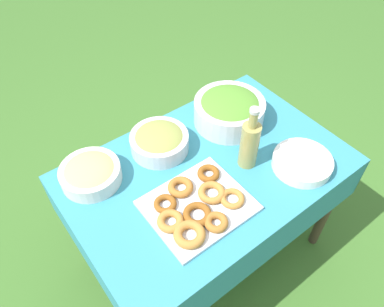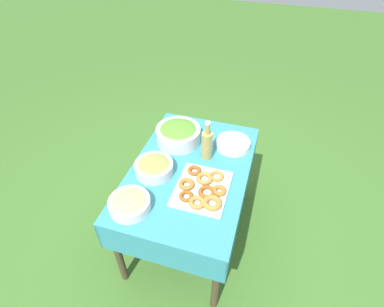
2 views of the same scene
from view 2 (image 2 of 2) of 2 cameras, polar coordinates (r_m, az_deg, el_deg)
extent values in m
plane|color=#3D6B28|center=(2.64, -0.35, -14.21)|extent=(14.00, 14.00, 0.00)
cube|color=teal|center=(2.09, -0.42, -3.20)|extent=(1.21, 0.80, 0.02)
cube|color=teal|center=(2.29, -9.88, -3.29)|extent=(1.21, 0.01, 0.22)
cube|color=teal|center=(2.13, 9.85, -7.68)|extent=(1.21, 0.01, 0.22)
cube|color=teal|center=(2.60, 3.52, 3.77)|extent=(0.01, 0.80, 0.22)
cube|color=teal|center=(1.85, -6.24, -18.55)|extent=(0.01, 0.80, 0.22)
cylinder|color=#473828|center=(2.79, -3.73, 0.50)|extent=(0.05, 0.05, 0.70)
cylinder|color=#473828|center=(2.18, -13.95, -17.80)|extent=(0.05, 0.05, 0.70)
cylinder|color=#473828|center=(2.68, 10.07, -2.30)|extent=(0.05, 0.05, 0.70)
cylinder|color=#473828|center=(2.03, 4.63, -23.12)|extent=(0.05, 0.05, 0.70)
cylinder|color=silver|center=(2.27, -2.62, 3.55)|extent=(0.34, 0.34, 0.12)
ellipsoid|color=#51892D|center=(2.25, -2.65, 4.46)|extent=(0.29, 0.29, 0.07)
cylinder|color=silver|center=(1.87, -11.79, -9.42)|extent=(0.25, 0.25, 0.07)
ellipsoid|color=tan|center=(1.85, -11.89, -8.98)|extent=(0.22, 0.22, 0.06)
cube|color=silver|center=(1.94, 1.92, -6.72)|extent=(0.39, 0.33, 0.02)
torus|color=brown|center=(1.90, 2.87, -7.35)|extent=(0.11, 0.11, 0.03)
torus|color=brown|center=(2.03, 0.45, -3.25)|extent=(0.13, 0.13, 0.03)
torus|color=brown|center=(1.88, -1.11, -8.14)|extent=(0.12, 0.12, 0.02)
torus|color=#B27533|center=(1.98, 2.40, -4.78)|extent=(0.15, 0.15, 0.03)
torus|color=#A36628|center=(1.94, -1.04, -5.86)|extent=(0.14, 0.14, 0.03)
torus|color=#B27533|center=(1.84, 3.86, -9.37)|extent=(0.16, 0.16, 0.03)
torus|color=#A36628|center=(1.91, 5.21, -7.03)|extent=(0.11, 0.11, 0.03)
torus|color=#B27533|center=(2.00, 4.71, -4.30)|extent=(0.11, 0.11, 0.02)
torus|color=#B27533|center=(1.84, 0.95, -9.31)|extent=(0.13, 0.13, 0.03)
cylinder|color=white|center=(2.28, 7.77, 1.50)|extent=(0.26, 0.26, 0.01)
cylinder|color=white|center=(2.27, 7.80, 1.73)|extent=(0.26, 0.26, 0.01)
cylinder|color=white|center=(2.26, 7.82, 1.96)|extent=(0.26, 0.26, 0.01)
cylinder|color=white|center=(2.26, 7.85, 2.20)|extent=(0.26, 0.26, 0.01)
cylinder|color=#998E4C|center=(2.10, 2.85, 1.53)|extent=(0.08, 0.08, 0.22)
cylinder|color=#998E4C|center=(2.01, 2.99, 4.73)|extent=(0.04, 0.04, 0.08)
cylinder|color=#B7B7B7|center=(1.98, 3.03, 5.77)|extent=(0.04, 0.04, 0.02)
cylinder|color=silver|center=(2.05, -7.24, -2.73)|extent=(0.26, 0.26, 0.08)
ellipsoid|color=olive|center=(2.03, -7.30, -2.21)|extent=(0.23, 0.23, 0.07)
camera|label=1|loc=(0.83, 42.51, 15.62)|focal=35.00mm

